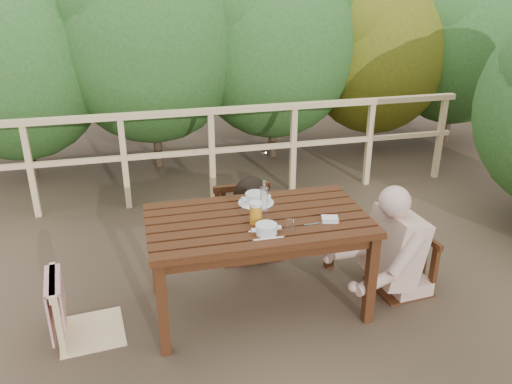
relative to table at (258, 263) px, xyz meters
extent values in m
plane|color=brown|center=(0.00, 0.00, -0.36)|extent=(60.00, 60.00, 0.00)
cube|color=#381B0C|center=(0.00, 0.00, 0.00)|extent=(1.54, 0.87, 0.71)
cube|color=#EAC189|center=(-1.20, -0.04, 0.09)|extent=(0.49, 0.49, 0.90)
cube|color=#381B0C|center=(0.11, 0.80, 0.16)|extent=(0.52, 0.52, 1.04)
cube|color=#381B0C|center=(1.14, -0.04, 0.06)|extent=(0.45, 0.45, 0.84)
cube|color=#EAC189|center=(0.00, 2.00, 0.15)|extent=(5.60, 0.10, 1.01)
cylinder|color=white|center=(0.00, -0.24, 0.40)|extent=(0.24, 0.24, 0.08)
cylinder|color=white|center=(0.05, 0.25, 0.40)|extent=(0.27, 0.27, 0.09)
cylinder|color=gold|center=(-0.03, -0.08, 0.44)|extent=(0.09, 0.09, 0.17)
cylinder|color=white|center=(0.06, 0.07, 0.48)|extent=(0.06, 0.06, 0.26)
cylinder|color=silver|center=(0.16, -0.23, 0.40)|extent=(0.07, 0.07, 0.08)
cube|color=white|center=(0.46, -0.18, 0.38)|extent=(0.13, 0.11, 0.05)
camera|label=1|loc=(-0.79, -3.15, 1.97)|focal=36.51mm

